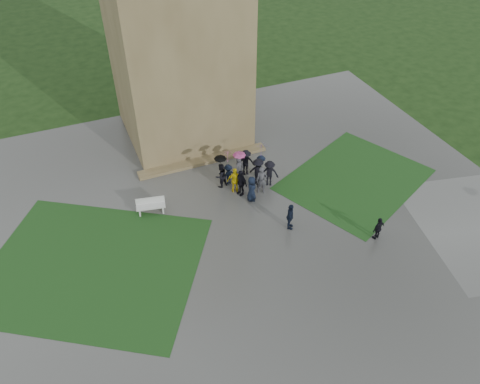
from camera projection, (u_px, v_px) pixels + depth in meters
name	position (u px, v px, depth m)	size (l,w,h in m)	color
ground	(270.00, 273.00, 24.45)	(120.00, 120.00, 0.00)	black
plaza	(255.00, 247.00, 25.86)	(34.00, 34.00, 0.02)	#3B3B39
lawn_inset_left	(93.00, 266.00, 24.76)	(11.00, 9.00, 0.01)	#143512
lawn_inset_right	(355.00, 179.00, 30.49)	(9.00, 7.00, 0.01)	#143512
tower	(173.00, 8.00, 29.35)	(8.00, 8.00, 18.00)	brown
tower_plinth	(203.00, 161.00, 31.89)	(9.00, 0.80, 0.22)	brown
bench	(151.00, 206.00, 27.73)	(1.78, 0.85, 0.99)	beige
visitor_cluster	(247.00, 171.00, 29.39)	(4.01, 3.40, 2.52)	black
pedestrian_mid	(290.00, 217.00, 26.47)	(1.01, 0.57, 1.72)	black
pedestrian_near	(378.00, 228.00, 25.91)	(0.87, 0.49, 1.48)	black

